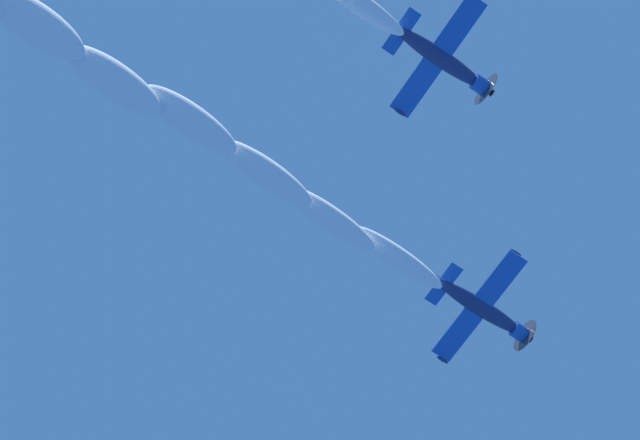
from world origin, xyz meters
The scene contains 3 objects.
airplane_lead centered at (-3.04, -4.81, 83.09)m, with size 9.54×8.61×2.82m.
airplane_left_wingman centered at (10.02, -17.17, 84.26)m, with size 9.56×8.62×2.72m.
smoke_trail_lead centered at (-2.57, -38.39, 79.21)m, with size 3.65×47.92×7.90m.
Camera 1 is at (12.53, -28.97, 1.47)m, focal length 67.13 mm.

